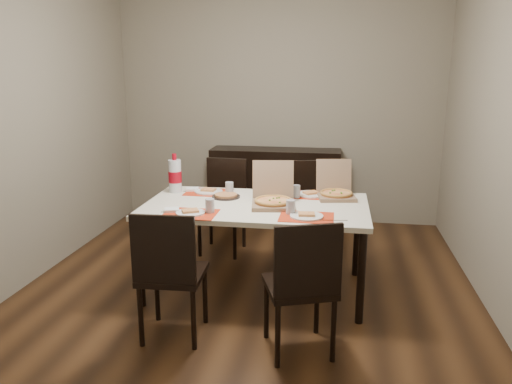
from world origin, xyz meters
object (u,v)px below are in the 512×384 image
soda_bottle (175,176)px  chair_near_right (302,282)px  pizza_box_center (273,199)px  chair_far_right (313,204)px  dip_bowl (276,199)px  dining_table (256,212)px  sideboard (275,187)px  chair_near_left (170,270)px  chair_far_left (224,201)px

soda_bottle → chair_near_right: bearing=-44.8°
pizza_box_center → soda_bottle: bearing=161.9°
chair_far_right → dip_bowl: size_ratio=8.16×
dining_table → soda_bottle: bearing=160.2°
sideboard → chair_near_right: 2.83m
dining_table → chair_near_left: 1.00m
chair_far_right → soda_bottle: size_ratio=2.70×
dip_bowl → chair_near_left: bearing=-120.2°
chair_far_left → dining_table: bearing=-62.2°
dining_table → soda_bottle: soda_bottle is taller
chair_near_left → pizza_box_center: pizza_box_center is taller
chair_near_left → dip_bowl: bearing=59.8°
chair_far_right → soda_bottle: (-1.19, -0.65, 0.38)m
chair_far_right → chair_near_left: bearing=-115.5°
chair_far_left → pizza_box_center: (0.62, -0.92, 0.29)m
chair_near_left → chair_far_right: (0.86, 1.81, 0.00)m
chair_near_right → chair_far_right: (-0.03, 1.86, 0.00)m
chair_far_left → chair_far_right: (0.90, 0.03, 0.00)m
chair_near_right → soda_bottle: soda_bottle is taller
dining_table → chair_far_left: size_ratio=1.94×
chair_near_right → chair_far_right: 1.86m
chair_far_right → chair_near_right: bearing=-89.1°
pizza_box_center → soda_bottle: 0.96m
chair_far_right → pizza_box_center: size_ratio=2.22×
dining_table → chair_near_left: size_ratio=1.94×
sideboard → chair_far_left: 1.03m
soda_bottle → dining_table: bearing=-19.8°
sideboard → pizza_box_center: (0.21, -1.87, 0.36)m
dining_table → chair_far_right: bearing=65.7°
chair_near_right → dip_bowl: chair_near_right is taller
chair_far_right → dip_bowl: bearing=-109.0°
sideboard → dining_table: sideboard is taller
chair_near_left → chair_near_right: 0.89m
dining_table → soda_bottle: 0.85m
dining_table → pizza_box_center: (0.14, -0.02, 0.12)m
soda_bottle → chair_far_left: bearing=64.8°
dip_bowl → soda_bottle: (-0.92, 0.14, 0.13)m
pizza_box_center → dip_bowl: size_ratio=3.67×
pizza_box_center → chair_near_right: bearing=-71.4°
dining_table → chair_far_right: 1.03m
chair_near_right → soda_bottle: (-1.22, 1.21, 0.38)m
chair_far_left → chair_near_right: bearing=-63.2°
sideboard → chair_near_left: bearing=-97.8°
chair_near_left → pizza_box_center: 1.08m
chair_near_right → dip_bowl: (-0.30, 1.06, 0.25)m
chair_near_left → soda_bottle: soda_bottle is taller
chair_far_right → soda_bottle: soda_bottle is taller
chair_near_right → pizza_box_center: (-0.31, 0.91, 0.29)m
chair_far_left → sideboard: bearing=66.7°
pizza_box_center → dip_bowl: 0.16m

